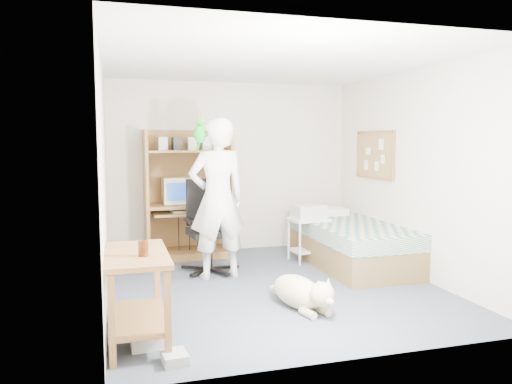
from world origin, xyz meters
TOP-DOWN VIEW (x-y plane):
  - floor at (0.00, 0.00)m, footprint 4.00×4.00m
  - wall_back at (0.00, 2.00)m, footprint 3.60×0.02m
  - wall_right at (1.80, 0.00)m, footprint 0.02×4.00m
  - wall_left at (-1.80, 0.00)m, footprint 0.02×4.00m
  - ceiling at (0.00, 0.00)m, footprint 3.60×4.00m
  - computer_hutch at (-0.70, 1.74)m, footprint 1.20×0.63m
  - bed at (1.30, 0.62)m, footprint 1.02×2.02m
  - side_desk at (-1.55, -1.20)m, footprint 0.50×1.00m
  - corkboard at (1.77, 0.90)m, footprint 0.04×0.94m
  - office_chair at (-0.58, 0.83)m, footprint 0.65×0.65m
  - person at (-0.52, 0.52)m, footprint 0.74×0.53m
  - parrot at (-0.72, 0.53)m, footprint 0.14×0.25m
  - dog at (0.04, -0.82)m, footprint 0.50×1.01m
  - printer_cart at (0.84, 0.99)m, footprint 0.54×0.45m
  - printer at (0.84, 0.99)m, footprint 0.45×0.36m
  - crt_monitor at (-0.86, 1.75)m, footprint 0.39×0.41m
  - keyboard at (-0.73, 1.58)m, footprint 0.47×0.24m
  - pencil_cup at (-0.34, 1.65)m, footprint 0.08×0.08m
  - drink_glass at (-1.50, -1.35)m, footprint 0.08×0.08m
  - floor_box_a at (-1.49, -1.35)m, footprint 0.26×0.21m
  - floor_box_b at (-1.31, -1.69)m, footprint 0.20×0.24m

SIDE VIEW (x-z plane):
  - floor at x=0.00m, z-range 0.00..0.00m
  - floor_box_b at x=-1.31m, z-range 0.00..0.08m
  - floor_box_a at x=-1.49m, z-range 0.00..0.10m
  - dog at x=0.04m, z-range -0.02..0.36m
  - bed at x=1.30m, z-range -0.04..0.62m
  - printer_cart at x=0.84m, z-range 0.10..0.69m
  - office_chair at x=-0.58m, z-range -0.16..0.99m
  - side_desk at x=-1.55m, z-range 0.12..0.87m
  - keyboard at x=-0.73m, z-range 0.66..0.69m
  - printer at x=0.84m, z-range 0.60..0.78m
  - drink_glass at x=-1.50m, z-range 0.75..0.87m
  - pencil_cup at x=-0.34m, z-range 0.76..0.88m
  - computer_hutch at x=-0.70m, z-range -0.08..1.72m
  - crt_monitor at x=-0.86m, z-range 0.77..1.13m
  - person at x=-0.52m, z-range 0.00..1.91m
  - wall_back at x=0.00m, z-range 0.00..2.50m
  - wall_right at x=1.80m, z-range 0.00..2.50m
  - wall_left at x=-1.80m, z-range 0.00..2.50m
  - corkboard at x=1.77m, z-range 1.12..1.78m
  - parrot at x=-0.72m, z-range 1.56..1.94m
  - ceiling at x=0.00m, z-range 2.49..2.51m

